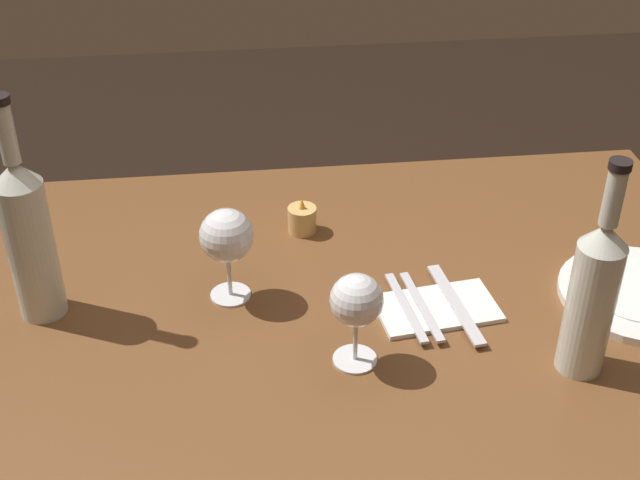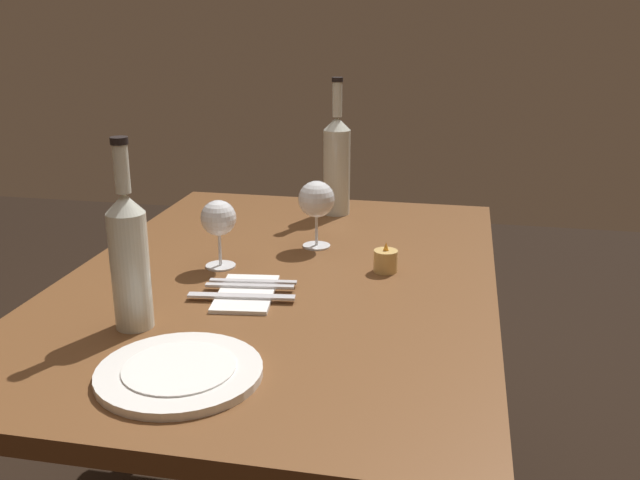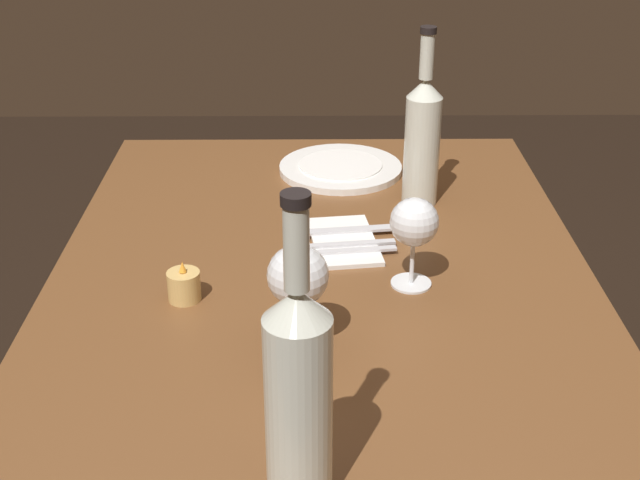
% 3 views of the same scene
% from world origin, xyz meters
% --- Properties ---
extents(dining_table, '(1.30, 0.90, 0.74)m').
position_xyz_m(dining_table, '(0.00, 0.00, 0.65)').
color(dining_table, brown).
rests_on(dining_table, ground).
extents(wine_glass_left, '(0.09, 0.09, 0.16)m').
position_xyz_m(wine_glass_left, '(-0.20, 0.04, 0.85)').
color(wine_glass_left, white).
rests_on(wine_glass_left, dining_table).
extents(wine_glass_right, '(0.08, 0.08, 0.15)m').
position_xyz_m(wine_glass_right, '(-0.03, -0.14, 0.85)').
color(wine_glass_right, white).
rests_on(wine_glass_right, dining_table).
extents(wine_bottle, '(0.07, 0.07, 0.37)m').
position_xyz_m(wine_bottle, '(-0.50, 0.03, 0.88)').
color(wine_bottle, silver).
rests_on(wine_bottle, dining_table).
extents(wine_bottle_second, '(0.07, 0.07, 0.34)m').
position_xyz_m(wine_bottle_second, '(0.30, -0.19, 0.87)').
color(wine_bottle_second, silver).
rests_on(wine_bottle_second, dining_table).
extents(votive_candle, '(0.05, 0.05, 0.07)m').
position_xyz_m(votive_candle, '(-0.07, 0.22, 0.76)').
color(votive_candle, '#DBB266').
rests_on(votive_candle, dining_table).
extents(dinner_plate, '(0.26, 0.26, 0.02)m').
position_xyz_m(dinner_plate, '(0.46, -0.04, 0.75)').
color(dinner_plate, white).
rests_on(dinner_plate, dining_table).
extents(folded_napkin, '(0.20, 0.13, 0.01)m').
position_xyz_m(folded_napkin, '(0.12, -0.04, 0.74)').
color(folded_napkin, white).
rests_on(folded_napkin, dining_table).
extents(fork_inner, '(0.04, 0.18, 0.00)m').
position_xyz_m(fork_inner, '(0.10, -0.04, 0.75)').
color(fork_inner, silver).
rests_on(fork_inner, folded_napkin).
extents(fork_outer, '(0.04, 0.18, 0.00)m').
position_xyz_m(fork_outer, '(0.07, -0.04, 0.75)').
color(fork_outer, silver).
rests_on(fork_outer, folded_napkin).
extents(table_knife, '(0.05, 0.21, 0.00)m').
position_xyz_m(table_knife, '(0.15, -0.04, 0.75)').
color(table_knife, silver).
rests_on(table_knife, folded_napkin).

